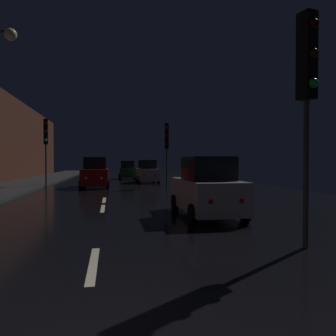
# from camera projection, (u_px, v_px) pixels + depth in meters

# --- Properties ---
(ground) EXTENTS (25.93, 84.00, 0.02)m
(ground) POSITION_uv_depth(u_px,v_px,m) (107.00, 185.00, 27.10)
(ground) COLOR black
(sidewalk_left) EXTENTS (4.40, 84.00, 0.15)m
(sidewalk_left) POSITION_uv_depth(u_px,v_px,m) (22.00, 185.00, 25.91)
(sidewalk_left) COLOR #28282B
(sidewalk_left) RESTS_ON ground
(lane_centerline) EXTENTS (0.16, 12.40, 0.01)m
(lane_centerline) POSITION_uv_depth(u_px,v_px,m) (102.00, 214.00, 11.67)
(lane_centerline) COLOR beige
(lane_centerline) RESTS_ON ground
(traffic_light_far_right) EXTENTS (0.36, 0.48, 4.80)m
(traffic_light_far_right) POSITION_uv_depth(u_px,v_px,m) (167.00, 141.00, 24.02)
(traffic_light_far_right) COLOR #38383A
(traffic_light_far_right) RESTS_ON ground
(traffic_light_near_right) EXTENTS (0.38, 0.48, 5.17)m
(traffic_light_near_right) POSITION_uv_depth(u_px,v_px,m) (307.00, 76.00, 7.02)
(traffic_light_near_right) COLOR #38383A
(traffic_light_near_right) RESTS_ON ground
(traffic_light_far_left) EXTENTS (0.35, 0.48, 5.14)m
(traffic_light_far_left) POSITION_uv_depth(u_px,v_px,m) (46.00, 137.00, 24.02)
(traffic_light_far_left) COLOR #38383A
(traffic_light_far_left) RESTS_ON ground
(car_approaching_headlights) EXTENTS (2.08, 4.50, 2.27)m
(car_approaching_headlights) POSITION_uv_depth(u_px,v_px,m) (95.00, 174.00, 24.11)
(car_approaching_headlights) COLOR maroon
(car_approaching_headlights) RESTS_ON ground
(car_parked_right_near) EXTENTS (1.91, 4.14, 2.09)m
(car_parked_right_near) POSITION_uv_depth(u_px,v_px,m) (206.00, 189.00, 11.37)
(car_parked_right_near) COLOR #A5A8AD
(car_parked_right_near) RESTS_ON ground
(car_distant_taillights) EXTENTS (1.87, 4.06, 2.04)m
(car_distant_taillights) POSITION_uv_depth(u_px,v_px,m) (127.00, 171.00, 36.25)
(car_distant_taillights) COLOR #0F3819
(car_distant_taillights) RESTS_ON ground
(car_parked_right_far) EXTENTS (1.93, 4.17, 2.10)m
(car_parked_right_far) POSITION_uv_depth(u_px,v_px,m) (147.00, 172.00, 29.87)
(car_parked_right_far) COLOR #A5A8AD
(car_parked_right_far) RESTS_ON ground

